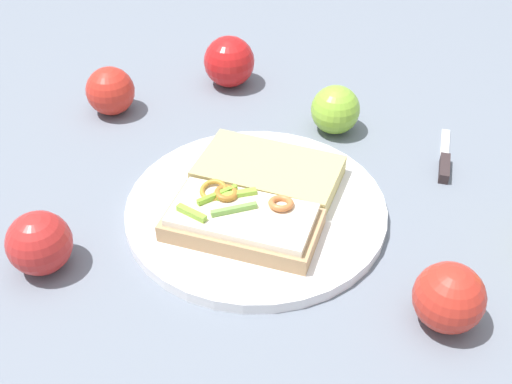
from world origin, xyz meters
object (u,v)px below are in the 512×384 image
Objects in this scene: apple_4 at (110,91)px; apple_5 at (449,298)px; plate at (256,209)px; apple_0 at (39,243)px; apple_2 at (335,110)px; bread_slice_side at (269,172)px; sandwich at (242,221)px; apple_1 at (229,62)px; knife at (445,161)px.

apple_5 reaches higher than apple_4.
plate is at bearing -103.64° from apple_5.
plate is at bearing 137.91° from apple_0.
apple_0 is 1.03× the size of apple_2.
apple_5 is (-0.13, 0.41, 0.00)m from apple_0.
plate is at bearing 92.28° from bread_slice_side.
apple_1 is (-0.31, -0.19, 0.01)m from sandwich.
bread_slice_side is at bearing 78.77° from apple_4.
apple_1 is 0.53m from apple_5.
apple_5 reaches higher than sandwich.
knife is (-0.26, -0.07, -0.03)m from apple_5.
apple_1 is 0.37m from knife.
knife is (-0.10, 0.48, -0.03)m from apple_4.
plate is 0.32m from apple_4.
apple_2 is 0.36m from apple_5.
knife is at bearing 138.75° from plate.
apple_1 is (-0.21, -0.17, 0.01)m from bread_slice_side.
apple_4 is 0.57m from apple_5.
apple_5 is (0.01, 0.24, 0.01)m from sandwich.
sandwich reaches higher than knife.
knife is at bearing 86.98° from apple_2.
apple_0 reaches higher than sandwich.
apple_4 reaches higher than plate.
bread_slice_side is 0.29m from apple_0.
apple_5 is (0.06, 0.25, 0.03)m from plate.
bread_slice_side is 2.41× the size of apple_5.
bread_slice_side is (-0.05, -0.01, 0.02)m from plate.
knife is (0.05, 0.36, -0.03)m from apple_1.
apple_4 reaches higher than knife.
bread_slice_side is 2.45× the size of apple_4.
apple_4 is (-0.16, -0.30, 0.01)m from sandwich.
bread_slice_side is 2.19× the size of apple_1.
apple_2 is 0.17m from knife.
apple_0 is at bearing 28.91° from sandwich.
sandwich is at bearing 128.04° from apple_0.
apple_1 is at bearing -178.40° from apple_0.
plate is 0.05m from bread_slice_side.
sandwich is at bearing -92.54° from apple_5.
bread_slice_side is 0.28m from apple_5.
apple_2 is (-0.26, 0.01, 0.00)m from sandwich.
apple_2 is at bearing -139.80° from apple_5.
bread_slice_side is 0.29m from apple_4.
knife is (-0.25, 0.17, -0.02)m from sandwich.
sandwich is at bearing 8.18° from plate.
apple_4 is 0.56× the size of knife.
sandwich is 1.07× the size of bread_slice_side.
plate is at bearing -4.32° from apple_2.
knife is at bearing -147.35° from bread_slice_side.
apple_4 is at bearing -18.07° from bread_slice_side.
bread_slice_side is 0.27m from apple_1.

